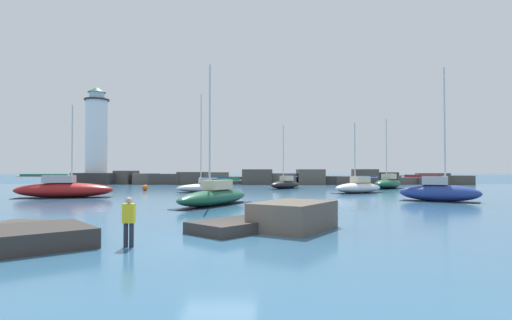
{
  "coord_description": "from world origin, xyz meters",
  "views": [
    {
      "loc": [
        1.62,
        -13.64,
        2.41
      ],
      "look_at": [
        0.44,
        29.21,
        3.46
      ],
      "focal_mm": 28.0,
      "sensor_mm": 36.0,
      "label": 1
    }
  ],
  "objects": [
    {
      "name": "sailboat_moored_6",
      "position": [
        -4.99,
        29.03,
        0.6
      ],
      "size": [
        6.32,
        3.94,
        10.53
      ],
      "color": "silver",
      "rests_on": "ground"
    },
    {
      "name": "foreground_rocks",
      "position": [
        -1.08,
        1.13,
        0.39
      ],
      "size": [
        12.74,
        8.1,
        1.11
      ],
      "color": "#383330",
      "rests_on": "ground"
    },
    {
      "name": "person_on_rocks",
      "position": [
        -2.69,
        -1.28,
        0.86
      ],
      "size": [
        0.36,
        0.22,
        1.55
      ],
      "color": "#282833",
      "rests_on": "ground"
    },
    {
      "name": "breakwater_jetty",
      "position": [
        1.86,
        52.6,
        0.97
      ],
      "size": [
        66.44,
        6.58,
        2.5
      ],
      "color": "#383330",
      "rests_on": "ground"
    },
    {
      "name": "mooring_buoy_orange_near",
      "position": [
        -12.38,
        31.8,
        0.34
      ],
      "size": [
        0.69,
        0.69,
        0.89
      ],
      "color": "#EA5914",
      "rests_on": "ground"
    },
    {
      "name": "open_sea_beyond",
      "position": [
        0.0,
        112.76,
        0.0
      ],
      "size": [
        400.0,
        116.0,
        0.01
      ],
      "color": "#235175",
      "rests_on": "ground"
    },
    {
      "name": "sailboat_moored_1",
      "position": [
        -1.91,
        13.24,
        0.64
      ],
      "size": [
        5.02,
        8.07,
        9.41
      ],
      "color": "#195138",
      "rests_on": "ground"
    },
    {
      "name": "sailboat_moored_3",
      "position": [
        17.02,
        37.46,
        0.71
      ],
      "size": [
        5.63,
        6.24,
        8.87
      ],
      "color": "#195138",
      "rests_on": "ground"
    },
    {
      "name": "sailboat_moored_4",
      "position": [
        14.66,
        17.02,
        0.75
      ],
      "size": [
        5.93,
        4.42,
        10.19
      ],
      "color": "navy",
      "rests_on": "ground"
    },
    {
      "name": "lighthouse",
      "position": [
        -27.48,
        53.47,
        7.32
      ],
      "size": [
        4.82,
        4.82,
        16.53
      ],
      "color": "gray",
      "rests_on": "ground"
    },
    {
      "name": "sailboat_moored_5",
      "position": [
        11.04,
        27.69,
        0.63
      ],
      "size": [
        6.12,
        4.9,
        7.23
      ],
      "color": "white",
      "rests_on": "ground"
    },
    {
      "name": "sailboat_moored_0",
      "position": [
        -15.89,
        20.24,
        0.73
      ],
      "size": [
        8.44,
        3.92,
        8.04
      ],
      "color": "maroon",
      "rests_on": "ground"
    },
    {
      "name": "sailboat_moored_2",
      "position": [
        3.98,
        37.27,
        0.61
      ],
      "size": [
        4.94,
        5.3,
        8.06
      ],
      "color": "black",
      "rests_on": "ground"
    },
    {
      "name": "ground_plane",
      "position": [
        0.0,
        0.0,
        0.0
      ],
      "size": [
        600.0,
        600.0,
        0.0
      ],
      "primitive_type": "plane",
      "color": "#336084"
    }
  ]
}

